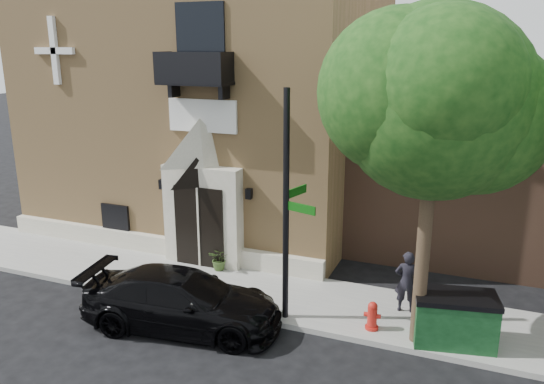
# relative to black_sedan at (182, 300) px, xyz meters

# --- Properties ---
(ground) EXTENTS (120.00, 120.00, 0.00)m
(ground) POSITION_rel_black_sedan_xyz_m (-0.34, 0.85, -0.74)
(ground) COLOR black
(ground) RESTS_ON ground
(sidewalk) EXTENTS (42.00, 3.00, 0.15)m
(sidewalk) POSITION_rel_black_sedan_xyz_m (0.66, 2.35, -0.67)
(sidewalk) COLOR gray
(sidewalk) RESTS_ON ground
(church) EXTENTS (12.20, 11.01, 9.30)m
(church) POSITION_rel_black_sedan_xyz_m (-3.32, 8.80, 3.89)
(church) COLOR tan
(church) RESTS_ON ground
(street_tree_left) EXTENTS (4.97, 4.38, 7.77)m
(street_tree_left) POSITION_rel_black_sedan_xyz_m (5.69, 1.20, 5.13)
(street_tree_left) COLOR #38281C
(street_tree_left) RESTS_ON sidewalk
(black_sedan) EXTENTS (5.35, 2.80, 1.48)m
(black_sedan) POSITION_rel_black_sedan_xyz_m (0.00, 0.00, 0.00)
(black_sedan) COLOR black
(black_sedan) RESTS_ON ground
(street_sign) EXTENTS (0.91, 1.09, 5.89)m
(street_sign) POSITION_rel_black_sedan_xyz_m (2.37, 1.22, 2.38)
(street_sign) COLOR black
(street_sign) RESTS_ON sidewalk
(fire_hydrant) EXTENTS (0.42, 0.33, 0.73)m
(fire_hydrant) POSITION_rel_black_sedan_xyz_m (4.57, 1.42, -0.23)
(fire_hydrant) COLOR red
(fire_hydrant) RESTS_ON sidewalk
(dumpster) EXTENTS (2.05, 1.41, 1.23)m
(dumpster) POSITION_rel_black_sedan_xyz_m (6.48, 1.52, 0.03)
(dumpster) COLOR #0E3315
(dumpster) RESTS_ON sidewalk
(planter) EXTENTS (0.67, 0.59, 0.73)m
(planter) POSITION_rel_black_sedan_xyz_m (-0.59, 3.25, -0.22)
(planter) COLOR #3E5927
(planter) RESTS_ON sidewalk
(pedestrian_near) EXTENTS (0.67, 0.49, 1.68)m
(pedestrian_near) POSITION_rel_black_sedan_xyz_m (5.20, 2.68, 0.25)
(pedestrian_near) COLOR black
(pedestrian_near) RESTS_ON sidewalk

